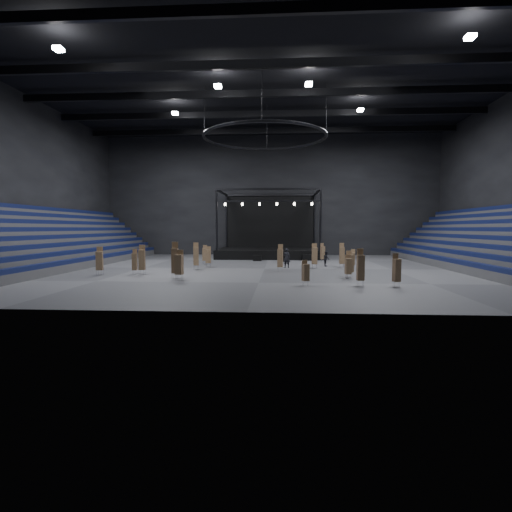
# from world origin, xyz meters

# --- Properties ---
(floor) EXTENTS (50.00, 50.00, 0.00)m
(floor) POSITION_xyz_m (0.00, 0.00, 0.00)
(floor) COLOR #505053
(floor) RESTS_ON ground
(ceiling) EXTENTS (50.00, 42.00, 0.20)m
(ceiling) POSITION_xyz_m (0.00, 0.00, 18.00)
(ceiling) COLOR black
(ceiling) RESTS_ON wall_back
(wall_back) EXTENTS (50.00, 0.20, 18.00)m
(wall_back) POSITION_xyz_m (0.00, 21.00, 9.00)
(wall_back) COLOR black
(wall_back) RESTS_ON ground
(wall_front) EXTENTS (50.00, 0.20, 18.00)m
(wall_front) POSITION_xyz_m (0.00, -21.00, 9.00)
(wall_front) COLOR black
(wall_front) RESTS_ON ground
(wall_left) EXTENTS (0.20, 42.00, 18.00)m
(wall_left) POSITION_xyz_m (-25.00, 0.00, 9.00)
(wall_left) COLOR black
(wall_left) RESTS_ON ground
(bleachers_left) EXTENTS (7.20, 40.00, 6.40)m
(bleachers_left) POSITION_xyz_m (-22.94, 0.00, 1.73)
(bleachers_left) COLOR #474749
(bleachers_left) RESTS_ON floor
(bleachers_right) EXTENTS (7.20, 40.00, 6.40)m
(bleachers_right) POSITION_xyz_m (22.94, 0.00, 1.73)
(bleachers_right) COLOR #474749
(bleachers_right) RESTS_ON floor
(stage) EXTENTS (14.00, 10.00, 9.20)m
(stage) POSITION_xyz_m (0.00, 16.24, 1.45)
(stage) COLOR black
(stage) RESTS_ON floor
(truss_ring) EXTENTS (12.30, 12.30, 5.15)m
(truss_ring) POSITION_xyz_m (-0.00, 0.00, 13.00)
(truss_ring) COLOR black
(truss_ring) RESTS_ON ceiling
(roof_girders) EXTENTS (49.00, 30.35, 0.70)m
(roof_girders) POSITION_xyz_m (0.00, -0.00, 17.20)
(roof_girders) COLOR black
(roof_girders) RESTS_ON ceiling
(floodlights) EXTENTS (28.60, 16.60, 0.25)m
(floodlights) POSITION_xyz_m (0.00, -4.00, 16.60)
(floodlights) COLOR white
(floodlights) RESTS_ON roof_girders
(flight_case_left) EXTENTS (1.08, 0.54, 0.72)m
(flight_case_left) POSITION_xyz_m (-1.29, 9.29, 0.36)
(flight_case_left) COLOR black
(flight_case_left) RESTS_ON floor
(flight_case_mid) EXTENTS (1.21, 0.72, 0.76)m
(flight_case_mid) POSITION_xyz_m (1.81, 8.03, 0.38)
(flight_case_mid) COLOR black
(flight_case_mid) RESTS_ON floor
(flight_case_right) EXTENTS (1.15, 0.61, 0.75)m
(flight_case_right) POSITION_xyz_m (4.89, 10.19, 0.38)
(flight_case_right) COLOR black
(flight_case_right) RESTS_ON floor
(chair_stack_0) EXTENTS (0.50, 0.50, 2.63)m
(chair_stack_0) POSITION_xyz_m (7.23, -11.70, 1.34)
(chair_stack_0) COLOR silver
(chair_stack_0) RESTS_ON floor
(chair_stack_1) EXTENTS (0.54, 0.54, 2.53)m
(chair_stack_1) POSITION_xyz_m (5.02, 0.36, 1.32)
(chair_stack_1) COLOR silver
(chair_stack_1) RESTS_ON floor
(chair_stack_2) EXTENTS (0.57, 0.57, 1.95)m
(chair_stack_2) POSITION_xyz_m (8.81, 0.37, 1.04)
(chair_stack_2) COLOR silver
(chair_stack_2) RESTS_ON floor
(chair_stack_3) EXTENTS (0.57, 0.57, 2.28)m
(chair_stack_3) POSITION_xyz_m (6.62, 8.01, 1.17)
(chair_stack_3) COLOR silver
(chair_stack_3) RESTS_ON floor
(chair_stack_4) EXTENTS (0.50, 0.50, 2.14)m
(chair_stack_4) POSITION_xyz_m (-5.95, 1.24, 1.15)
(chair_stack_4) COLOR silver
(chair_stack_4) RESTS_ON floor
(chair_stack_5) EXTENTS (0.62, 0.62, 2.66)m
(chair_stack_5) POSITION_xyz_m (-6.66, -1.50, 1.37)
(chair_stack_5) COLOR silver
(chair_stack_5) RESTS_ON floor
(chair_stack_6) EXTENTS (0.62, 0.62, 2.37)m
(chair_stack_6) POSITION_xyz_m (-6.27, -9.48, 1.27)
(chair_stack_6) COLOR silver
(chair_stack_6) RESTS_ON floor
(chair_stack_7) EXTENTS (0.64, 0.64, 2.46)m
(chair_stack_7) POSITION_xyz_m (-14.00, -6.56, 1.30)
(chair_stack_7) COLOR silver
(chair_stack_7) RESTS_ON floor
(chair_stack_8) EXTENTS (0.61, 0.61, 2.62)m
(chair_stack_8) POSITION_xyz_m (-10.43, -6.09, 1.36)
(chair_stack_8) COLOR silver
(chair_stack_8) RESTS_ON floor
(chair_stack_9) EXTENTS (0.58, 0.58, 2.96)m
(chair_stack_9) POSITION_xyz_m (-6.91, -8.33, 1.50)
(chair_stack_9) COLOR silver
(chair_stack_9) RESTS_ON floor
(chair_stack_10) EXTENTS (0.64, 0.64, 2.19)m
(chair_stack_10) POSITION_xyz_m (7.35, -6.58, 1.17)
(chair_stack_10) COLOR silver
(chair_stack_10) RESTS_ON floor
(chair_stack_11) EXTENTS (0.54, 0.54, 2.33)m
(chair_stack_11) POSITION_xyz_m (9.63, -11.99, 1.20)
(chair_stack_11) COLOR silver
(chair_stack_11) RESTS_ON floor
(chair_stack_12) EXTENTS (0.48, 0.48, 2.22)m
(chair_stack_12) POSITION_xyz_m (-11.27, -5.57, 1.14)
(chair_stack_12) COLOR silver
(chair_stack_12) RESTS_ON floor
(chair_stack_13) EXTENTS (0.55, 0.55, 2.55)m
(chair_stack_13) POSITION_xyz_m (1.57, -2.50, 1.31)
(chair_stack_13) COLOR silver
(chair_stack_13) RESTS_ON floor
(chair_stack_14) EXTENTS (0.49, 0.49, 2.15)m
(chair_stack_14) POSITION_xyz_m (-6.92, 4.39, 1.15)
(chair_stack_14) COLOR silver
(chair_stack_14) RESTS_ON floor
(chair_stack_15) EXTENTS (0.53, 0.53, 1.92)m
(chair_stack_15) POSITION_xyz_m (7.05, -7.62, 1.03)
(chair_stack_15) COLOR silver
(chair_stack_15) RESTS_ON floor
(chair_stack_16) EXTENTS (0.56, 0.56, 1.82)m
(chair_stack_16) POSITION_xyz_m (3.38, -11.91, 0.98)
(chair_stack_16) COLOR silver
(chair_stack_16) RESTS_ON floor
(chair_stack_17) EXTENTS (0.48, 0.48, 2.54)m
(chair_stack_17) POSITION_xyz_m (7.91, 1.43, 1.30)
(chair_stack_17) COLOR silver
(chair_stack_17) RESTS_ON floor
(man_center) EXTENTS (0.86, 0.71, 2.03)m
(man_center) POSITION_xyz_m (2.24, 0.97, 1.01)
(man_center) COLOR black
(man_center) RESTS_ON floor
(crew_member) EXTENTS (0.67, 0.83, 1.62)m
(crew_member) POSITION_xyz_m (6.49, 2.83, 0.81)
(crew_member) COLOR black
(crew_member) RESTS_ON floor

